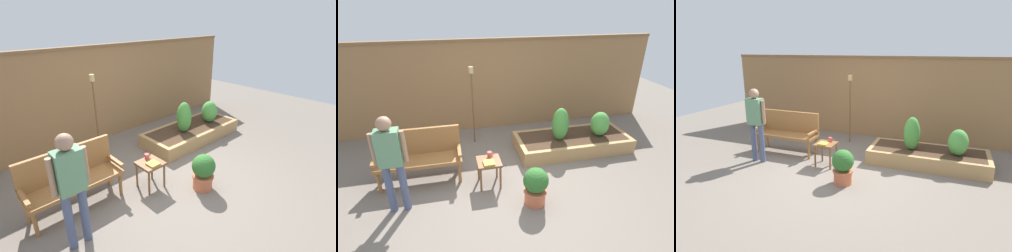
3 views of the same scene
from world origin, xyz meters
The scene contains 12 objects.
ground_plane centered at (0.00, 0.00, 0.00)m, with size 14.00×14.00×0.00m, color #70665B.
fence_back centered at (0.00, 2.60, 1.09)m, with size 8.40×0.14×2.16m.
garden_bench centered at (-1.46, 0.71, 0.54)m, with size 1.44×0.48×0.94m.
side_table centered at (-0.31, 0.26, 0.40)m, with size 0.40×0.40×0.48m.
cup_on_table centered at (-0.26, 0.39, 0.52)m, with size 0.12×0.08×0.09m.
book_on_table centered at (-0.32, 0.17, 0.50)m, with size 0.18×0.18×0.03m, color gold.
potted_boxwood centered at (0.32, -0.37, 0.34)m, with size 0.40×0.40×0.63m.
raised_planter_bed centered at (1.64, 1.10, 0.15)m, with size 2.40×1.00×0.30m.
shrub_near_bench centered at (1.30, 1.02, 0.65)m, with size 0.33×0.33×0.69m.
shrub_far_corner centered at (2.20, 1.02, 0.56)m, with size 0.38×0.38×0.52m.
tiki_torch centered at (-0.37, 1.87, 1.17)m, with size 0.10×0.10×1.71m.
person_by_bench centered at (-1.74, -0.05, 0.93)m, with size 0.47×0.20×1.56m.
Camera 2 is at (-0.88, -3.56, 2.96)m, focal length 28.81 mm.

